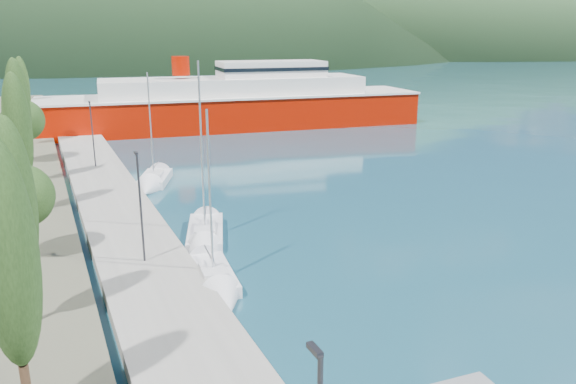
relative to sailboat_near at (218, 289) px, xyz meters
name	(u,v)px	position (x,y,z in m)	size (l,w,h in m)	color
ground	(99,91)	(6.06, 110.82, -0.28)	(1400.00, 1400.00, 0.00)	#1B495B
quay	(114,205)	(-2.94, 16.82, 0.12)	(5.00, 88.00, 0.80)	gray
tree_row	(20,130)	(-8.75, 22.51, 5.38)	(4.02, 64.21, 10.33)	#47301E
lamp_posts	(136,197)	(-2.94, 5.48, 3.80)	(0.15, 46.40, 6.06)	#2D2D33
sailboat_near	(218,289)	(0.00, 0.00, 0.00)	(2.82, 7.23, 10.13)	silver
sailboat_mid	(205,245)	(1.10, 6.36, 0.02)	(4.70, 8.75, 12.19)	silver
sailboat_far	(151,184)	(0.88, 22.12, 0.02)	(4.83, 7.55, 10.61)	silver
ferry	(236,105)	(18.33, 50.02, 2.90)	(53.55, 16.84, 10.46)	#A31000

